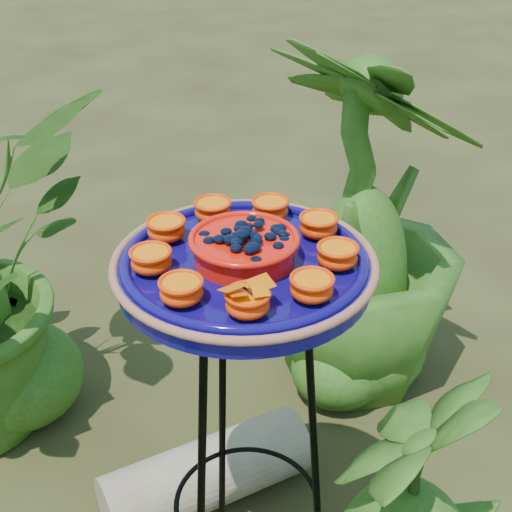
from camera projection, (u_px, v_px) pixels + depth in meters
name	position (u px, v px, depth m)	size (l,w,h in m)	color
tripod_stand	(246.00, 425.00, 1.40)	(0.35, 0.36, 0.85)	black
feeder_dish	(244.00, 261.00, 1.20)	(0.49, 0.49, 0.10)	#0D075C
driftwood_log	(207.00, 474.00, 1.84)	(0.18, 0.18, 0.54)	tan
shrub_back_right	(364.00, 223.00, 2.06)	(0.61, 0.61, 1.08)	#254E15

